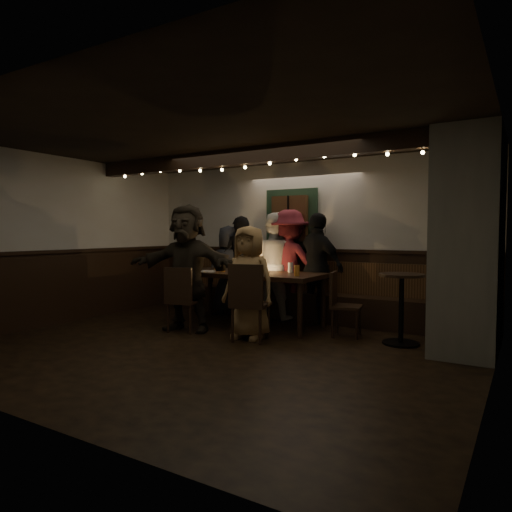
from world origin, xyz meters
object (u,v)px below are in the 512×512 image
Objects in this scene: chair_near_right at (248,298)px; chair_end at (340,300)px; person_c at (275,266)px; person_e at (318,268)px; person_b at (241,266)px; high_top at (401,300)px; person_g at (249,282)px; person_d at (289,264)px; person_a at (229,270)px; dining_table at (249,277)px; chair_near_left at (181,296)px; person_f at (187,268)px.

chair_end is (0.89, 0.95, -0.08)m from chair_near_right.
person_e is (0.76, 0.02, -0.01)m from person_c.
person_b is at bearing 24.59° from person_e.
high_top is 0.60× the size of person_g.
person_c is 0.25m from person_d.
person_b is at bearing 153.46° from person_a.
dining_table is 1.12m from chair_near_right.
person_b is at bearing 162.73° from chair_end.
chair_near_right is (1.12, 0.00, 0.05)m from chair_near_left.
person_c is (-0.51, 1.65, 0.30)m from chair_near_right.
person_a reaches higher than person_g.
person_e is at bearing 172.08° from person_d.
dining_table is 1.48× the size of person_a.
person_f is (-2.85, -0.77, 0.34)m from high_top.
person_f is (0.28, -1.47, 0.14)m from person_a.
person_g reaches higher than dining_table.
person_f is at bearing -179.98° from person_g.
person_c is at bearing 69.89° from chair_near_left.
chair_near_right is (0.58, -0.95, -0.17)m from dining_table.
person_a is 0.28m from person_b.
chair_end is at bearing 143.80° from person_a.
person_g is (1.03, -1.39, -0.10)m from person_b.
person_d is 1.79m from person_f.
person_d reaches higher than chair_end.
person_c is (-1.40, 0.70, 0.38)m from chair_end.
high_top is at bearing 144.80° from person_b.
person_g is at bearing 11.35° from chair_near_left.
person_b is at bearing 82.02° from person_f.
dining_table is 0.72m from person_c.
chair_end is at bearing 160.29° from person_c.
person_e reaches higher than chair_end.
person_e is (-0.65, 0.71, 0.37)m from chair_end.
person_d is at bearing 92.87° from person_g.
chair_near_right is at bearing -63.28° from person_g.
dining_table is at bearing 91.40° from person_c.
person_g is at bearing 112.09° from person_c.
chair_end is at bearing 143.82° from person_d.
person_d reaches higher than person_b.
dining_table is 2.58× the size of chair_end.
chair_near_left is 2.22m from chair_end.
chair_end is at bearing 153.53° from person_e.
person_a is 0.91× the size of person_b.
person_b reaches higher than high_top.
person_d is at bearing 68.27° from dining_table.
person_f is 1.21× the size of person_g.
person_e is 2.05m from person_f.
person_b is 0.63m from person_c.
person_g is at bearing 97.64° from person_e.
chair_near_right is 0.58× the size of person_c.
dining_table reaches higher than chair_near_left.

